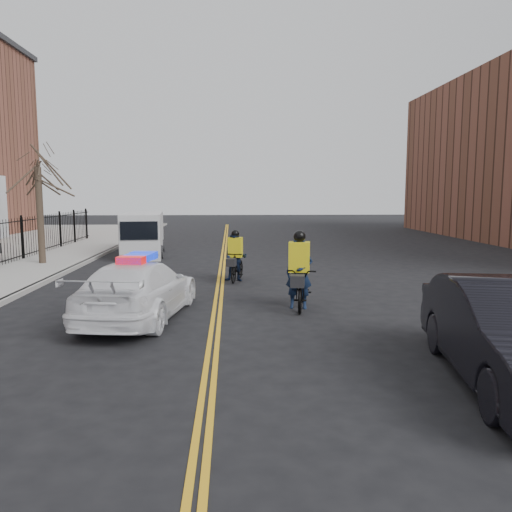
{
  "coord_description": "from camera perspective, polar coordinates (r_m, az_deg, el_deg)",
  "views": [
    {
      "loc": [
        0.38,
        -11.32,
        3.08
      ],
      "look_at": [
        1.09,
        2.76,
        1.3
      ],
      "focal_mm": 35.0,
      "sensor_mm": 36.0,
      "label": 1
    }
  ],
  "objects": [
    {
      "name": "ground",
      "position": [
        11.74,
        -4.68,
        -8.04
      ],
      "size": [
        120.0,
        120.0,
        0.0
      ],
      "primitive_type": "plane",
      "color": "black",
      "rests_on": "ground"
    },
    {
      "name": "center_line_left",
      "position": [
        19.57,
        -4.19,
        -1.86
      ],
      "size": [
        0.1,
        60.0,
        0.01
      ],
      "primitive_type": "cube",
      "color": "gold",
      "rests_on": "ground"
    },
    {
      "name": "center_line_right",
      "position": [
        19.56,
        -3.72,
        -1.86
      ],
      "size": [
        0.1,
        60.0,
        0.01
      ],
      "primitive_type": "cube",
      "color": "gold",
      "rests_on": "ground"
    },
    {
      "name": "sidewalk",
      "position": [
        21.08,
        -24.8,
        -1.67
      ],
      "size": [
        3.0,
        60.0,
        0.15
      ],
      "primitive_type": "cube",
      "color": "#999690",
      "rests_on": "ground"
    },
    {
      "name": "curb",
      "position": [
        20.57,
        -20.92,
        -1.68
      ],
      "size": [
        0.2,
        60.0,
        0.15
      ],
      "primitive_type": "cube",
      "color": "#999690",
      "rests_on": "ground"
    },
    {
      "name": "street_tree",
      "position": [
        22.77,
        -23.62,
        7.75
      ],
      "size": [
        3.2,
        3.2,
        4.8
      ],
      "color": "#32281E",
      "rests_on": "sidewalk"
    },
    {
      "name": "police_cruiser",
      "position": [
        12.6,
        -13.26,
        -3.77
      ],
      "size": [
        2.7,
        5.19,
        1.6
      ],
      "rotation": [
        0.0,
        0.0,
        3.0
      ],
      "color": "white",
      "rests_on": "ground"
    },
    {
      "name": "cargo_van",
      "position": [
        25.27,
        -12.79,
        2.36
      ],
      "size": [
        2.33,
        5.18,
        2.1
      ],
      "rotation": [
        0.0,
        0.0,
        0.1
      ],
      "color": "silver",
      "rests_on": "ground"
    },
    {
      "name": "cyclist_near",
      "position": [
        13.42,
        4.93,
        -2.91
      ],
      "size": [
        1.13,
        2.24,
        2.1
      ],
      "rotation": [
        0.0,
        0.0,
        -0.19
      ],
      "color": "black",
      "rests_on": "ground"
    },
    {
      "name": "cyclist_far",
      "position": [
        17.51,
        -2.38,
        -0.57
      ],
      "size": [
        0.93,
        1.86,
        1.81
      ],
      "rotation": [
        0.0,
        0.0,
        -0.23
      ],
      "color": "black",
      "rests_on": "ground"
    }
  ]
}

